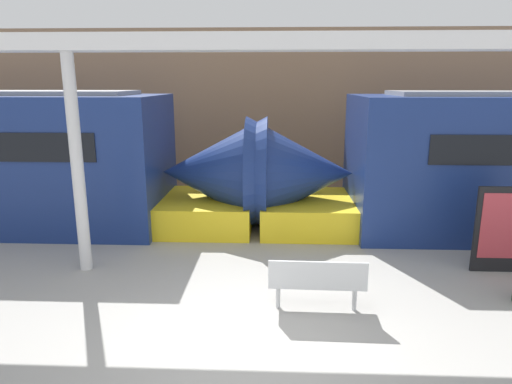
# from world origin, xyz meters

# --- Properties ---
(ground_plane) EXTENTS (60.00, 60.00, 0.00)m
(ground_plane) POSITION_xyz_m (0.00, 0.00, 0.00)
(ground_plane) COLOR #9E9B96
(station_wall) EXTENTS (56.00, 0.20, 5.00)m
(station_wall) POSITION_xyz_m (0.00, 9.15, 2.50)
(station_wall) COLOR #937051
(station_wall) RESTS_ON ground_plane
(bench_near) EXTENTS (1.46, 0.47, 0.85)m
(bench_near) POSITION_xyz_m (0.95, 0.91, 0.50)
(bench_near) COLOR silver
(bench_near) RESTS_ON ground_plane
(poster_board) EXTENTS (1.18, 0.07, 1.60)m
(poster_board) POSITION_xyz_m (4.50, 2.56, 0.81)
(poster_board) COLOR black
(poster_board) RESTS_ON ground_plane
(support_column_near) EXTENTS (0.22, 0.22, 3.89)m
(support_column_near) POSITION_xyz_m (-3.20, 2.36, 1.95)
(support_column_near) COLOR silver
(support_column_near) RESTS_ON ground_plane
(canopy_beam) EXTENTS (28.00, 0.60, 0.28)m
(canopy_beam) POSITION_xyz_m (-3.20, 2.36, 4.03)
(canopy_beam) COLOR silver
(canopy_beam) RESTS_ON support_column_near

